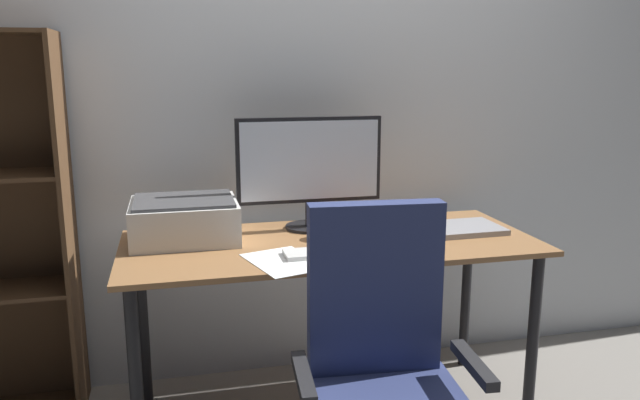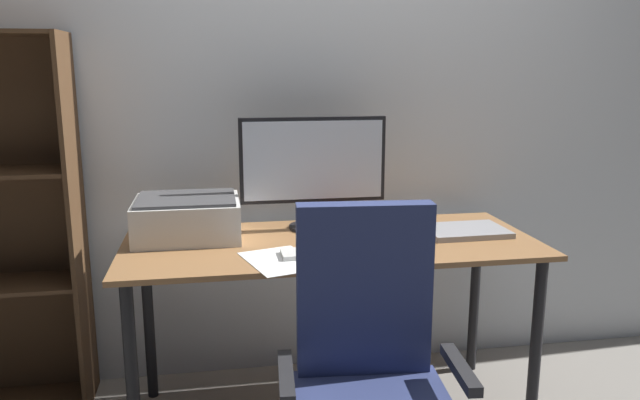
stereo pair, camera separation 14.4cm
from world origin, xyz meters
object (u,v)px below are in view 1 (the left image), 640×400
(printer, at_px, (185,220))
(office_chair, at_px, (384,400))
(keyboard, at_px, (325,253))
(monitor, at_px, (310,165))
(coffee_mug, at_px, (333,227))
(mouse, at_px, (391,247))
(desk, at_px, (330,262))
(laptop, at_px, (460,228))

(printer, distance_m, office_chair, 1.05)
(keyboard, height_order, office_chair, office_chair)
(monitor, xyz_separation_m, printer, (-0.50, -0.06, -0.18))
(monitor, height_order, coffee_mug, monitor)
(keyboard, height_order, coffee_mug, coffee_mug)
(office_chair, bearing_deg, keyboard, 99.97)
(coffee_mug, bearing_deg, mouse, -55.14)
(mouse, bearing_deg, office_chair, -121.71)
(keyboard, bearing_deg, monitor, 85.37)
(desk, bearing_deg, office_chair, -91.47)
(mouse, distance_m, coffee_mug, 0.27)
(monitor, distance_m, mouse, 0.51)
(keyboard, relative_size, office_chair, 0.29)
(monitor, relative_size, laptop, 1.85)
(mouse, xyz_separation_m, coffee_mug, (-0.15, 0.22, 0.03))
(desk, xyz_separation_m, laptop, (0.55, 0.01, 0.10))
(desk, height_order, keyboard, keyboard)
(desk, bearing_deg, mouse, -47.84)
(office_chair, bearing_deg, printer, 126.89)
(printer, bearing_deg, mouse, -24.74)
(keyboard, height_order, laptop, laptop)
(keyboard, xyz_separation_m, office_chair, (0.05, -0.51, -0.29))
(keyboard, relative_size, mouse, 3.02)
(laptop, bearing_deg, monitor, 161.20)
(monitor, distance_m, keyboard, 0.45)
(coffee_mug, bearing_deg, office_chair, -92.98)
(desk, height_order, monitor, monitor)
(monitor, bearing_deg, mouse, -61.33)
(keyboard, relative_size, printer, 0.72)
(monitor, xyz_separation_m, laptop, (0.59, -0.19, -0.25))
(keyboard, xyz_separation_m, coffee_mug, (0.09, 0.21, 0.04))
(desk, height_order, printer, printer)
(laptop, xyz_separation_m, printer, (-1.09, 0.13, 0.07))
(coffee_mug, xyz_separation_m, office_chair, (-0.04, -0.72, -0.33))
(monitor, xyz_separation_m, office_chair, (0.02, -0.89, -0.54))
(desk, xyz_separation_m, printer, (-0.54, 0.14, 0.17))
(mouse, distance_m, printer, 0.79)
(monitor, relative_size, office_chair, 0.59)
(mouse, bearing_deg, desk, 121.45)
(monitor, relative_size, printer, 1.48)
(desk, relative_size, office_chair, 1.56)
(mouse, bearing_deg, coffee_mug, 114.15)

